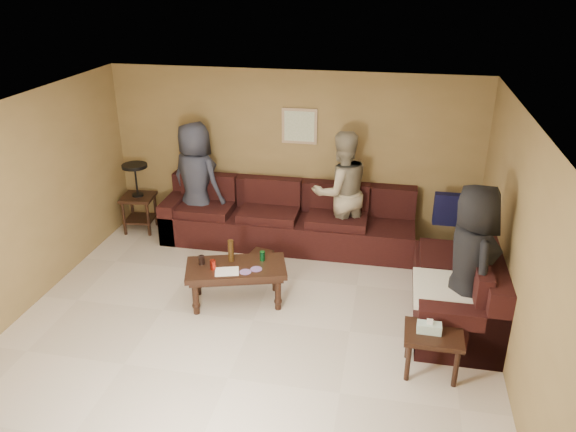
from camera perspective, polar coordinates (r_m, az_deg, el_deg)
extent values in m
plane|color=beige|center=(6.74, -3.54, -10.55)|extent=(5.50, 5.50, 0.00)
cube|color=white|center=(5.72, -4.17, 10.10)|extent=(5.50, 5.00, 0.10)
cube|color=olive|center=(8.39, 0.50, 6.22)|extent=(5.50, 0.10, 2.50)
cube|color=olive|center=(4.11, -12.98, -15.44)|extent=(5.50, 0.10, 2.50)
cube|color=olive|center=(7.28, -25.26, 0.97)|extent=(0.10, 5.00, 2.50)
cube|color=olive|center=(6.07, 22.17, -2.92)|extent=(0.10, 5.00, 2.50)
cube|color=black|center=(8.36, -0.10, -1.42)|extent=(3.70, 0.90, 0.45)
cube|color=black|center=(8.48, 0.33, 2.27)|extent=(3.70, 0.24, 0.45)
cube|color=black|center=(8.79, -11.23, 0.07)|extent=(0.24, 0.90, 0.63)
cube|color=black|center=(7.00, 16.44, -7.95)|extent=(0.90, 2.00, 0.45)
cube|color=black|center=(6.83, 19.63, -4.90)|extent=(0.24, 2.00, 0.45)
cube|color=black|center=(6.22, 17.11, -11.49)|extent=(0.90, 0.24, 0.63)
cube|color=#101033|center=(8.06, 16.16, 0.65)|extent=(0.45, 0.14, 0.45)
cube|color=white|center=(6.44, 17.09, -7.36)|extent=(1.00, 0.85, 0.04)
cube|color=black|center=(6.86, -5.30, -5.31)|extent=(1.32, 0.92, 0.07)
cube|color=black|center=(6.89, -5.28, -5.78)|extent=(1.22, 0.81, 0.05)
cylinder|color=black|center=(6.82, -9.37, -8.19)|extent=(0.08, 0.08, 0.44)
cylinder|color=black|center=(6.81, -1.02, -7.87)|extent=(0.08, 0.08, 0.44)
cylinder|color=black|center=(7.19, -9.19, -6.34)|extent=(0.08, 0.08, 0.44)
cylinder|color=black|center=(7.19, -1.30, -6.03)|extent=(0.08, 0.08, 0.44)
cylinder|color=red|center=(6.77, -7.64, -4.93)|extent=(0.07, 0.07, 0.12)
cylinder|color=#167F38|center=(6.92, -2.62, -4.08)|extent=(0.07, 0.07, 0.12)
cylinder|color=#311E0B|center=(6.89, -5.82, -3.54)|extent=(0.07, 0.07, 0.28)
cylinder|color=black|center=(6.91, -8.79, -4.44)|extent=(0.08, 0.08, 0.11)
cube|color=white|center=(6.73, -6.23, -5.63)|extent=(0.33, 0.29, 0.00)
cylinder|color=#BA4186|center=(6.70, -4.35, -5.69)|extent=(0.14, 0.14, 0.01)
cylinder|color=#BA4186|center=(6.75, -3.25, -5.41)|extent=(0.14, 0.14, 0.01)
cube|color=black|center=(8.98, -14.98, 1.86)|extent=(0.53, 0.53, 0.05)
cube|color=black|center=(9.11, -14.74, -0.25)|extent=(0.46, 0.46, 0.03)
cylinder|color=black|center=(8.98, -16.33, -0.21)|extent=(0.05, 0.05, 0.55)
cylinder|color=black|center=(8.85, -14.02, -0.30)|extent=(0.05, 0.05, 0.55)
cylinder|color=black|center=(9.31, -15.54, 0.75)|extent=(0.05, 0.05, 0.55)
cylinder|color=black|center=(9.19, -13.30, 0.68)|extent=(0.05, 0.05, 0.55)
cylinder|color=black|center=(8.96, -15.01, 2.09)|extent=(0.17, 0.17, 0.03)
cylinder|color=black|center=(8.88, -15.18, 3.54)|extent=(0.03, 0.03, 0.46)
cylinder|color=black|center=(8.80, -15.34, 4.93)|extent=(0.38, 0.38, 0.05)
cube|color=black|center=(5.91, 14.59, -11.59)|extent=(0.59, 0.48, 0.05)
cylinder|color=black|center=(5.89, 12.09, -14.22)|extent=(0.05, 0.05, 0.45)
cylinder|color=black|center=(5.93, 16.70, -14.52)|extent=(0.05, 0.05, 0.45)
cylinder|color=black|center=(6.18, 12.14, -12.19)|extent=(0.05, 0.05, 0.45)
cylinder|color=black|center=(6.21, 16.50, -12.49)|extent=(0.05, 0.05, 0.45)
cube|color=white|center=(5.87, 14.15, -10.95)|extent=(0.24, 0.12, 0.10)
cube|color=white|center=(5.83, 14.22, -10.39)|extent=(0.06, 0.04, 0.05)
cube|color=black|center=(7.58, -2.76, -4.83)|extent=(0.32, 0.32, 0.32)
cube|color=tan|center=(8.23, 1.18, 9.12)|extent=(0.52, 0.03, 0.52)
cube|color=silver|center=(8.21, 1.16, 9.09)|extent=(0.44, 0.01, 0.44)
imported|color=#2C2E3D|center=(8.49, -9.30, 3.54)|extent=(1.02, 0.84, 1.78)
imported|color=gray|center=(8.00, 5.41, 2.45)|extent=(1.08, 1.00, 1.78)
imported|color=black|center=(6.38, 18.02, -4.55)|extent=(0.78, 1.00, 1.79)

